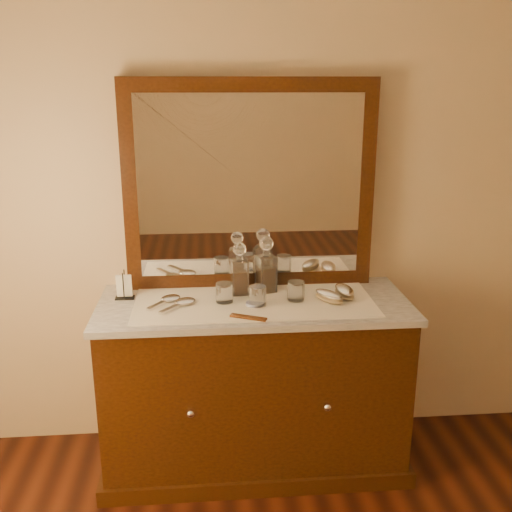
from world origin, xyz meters
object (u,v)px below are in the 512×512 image
(decanter_left, at_px, (240,274))
(decanter_right, at_px, (266,270))
(dresser_cabinet, at_px, (254,386))
(comb, at_px, (248,317))
(brush_near, at_px, (329,296))
(brush_far, at_px, (344,292))
(hand_mirror_outer, at_px, (168,299))
(hand_mirror_inner, at_px, (182,303))
(napkin_rack, at_px, (124,288))
(pin_dish, at_px, (254,304))
(mirror_frame, at_px, (250,186))

(decanter_left, bearing_deg, decanter_right, 10.49)
(dresser_cabinet, distance_m, decanter_left, 0.55)
(comb, relative_size, decanter_right, 0.59)
(brush_near, xyz_separation_m, brush_far, (0.09, 0.06, 0.00))
(brush_far, height_order, hand_mirror_outer, brush_far)
(brush_far, bearing_deg, brush_near, -146.75)
(dresser_cabinet, relative_size, hand_mirror_inner, 6.80)
(decanter_left, height_order, hand_mirror_inner, decanter_left)
(brush_near, distance_m, brush_far, 0.10)
(hand_mirror_inner, bearing_deg, napkin_rack, 157.04)
(hand_mirror_inner, bearing_deg, pin_dish, -5.99)
(decanter_right, bearing_deg, brush_far, -16.07)
(napkin_rack, xyz_separation_m, hand_mirror_inner, (0.27, -0.12, -0.04))
(napkin_rack, bearing_deg, brush_far, -4.09)
(decanter_left, bearing_deg, brush_near, -18.57)
(decanter_right, bearing_deg, hand_mirror_inner, -159.90)
(hand_mirror_outer, relative_size, hand_mirror_inner, 0.98)
(decanter_left, relative_size, hand_mirror_outer, 1.26)
(comb, bearing_deg, decanter_left, 117.86)
(dresser_cabinet, bearing_deg, brush_far, 2.82)
(decanter_left, bearing_deg, mirror_frame, 67.27)
(comb, height_order, hand_mirror_outer, hand_mirror_outer)
(decanter_left, bearing_deg, dresser_cabinet, -59.31)
(decanter_left, bearing_deg, hand_mirror_inner, -155.67)
(decanter_right, bearing_deg, brush_near, -30.04)
(hand_mirror_outer, bearing_deg, decanter_right, 11.85)
(mirror_frame, xyz_separation_m, hand_mirror_outer, (-0.40, -0.22, -0.49))
(mirror_frame, relative_size, comb, 7.37)
(mirror_frame, xyz_separation_m, pin_dish, (-0.01, -0.30, -0.49))
(mirror_frame, relative_size, brush_far, 6.83)
(hand_mirror_inner, bearing_deg, mirror_frame, 38.84)
(pin_dish, xyz_separation_m, decanter_left, (-0.05, 0.16, 0.09))
(decanter_left, height_order, brush_near, decanter_left)
(decanter_right, xyz_separation_m, hand_mirror_outer, (-0.47, -0.10, -0.10))
(decanter_left, xyz_separation_m, brush_far, (0.49, -0.08, -0.07))
(brush_far, distance_m, hand_mirror_outer, 0.83)
(mirror_frame, distance_m, comb, 0.67)
(pin_dish, xyz_separation_m, comb, (-0.04, -0.15, -0.00))
(dresser_cabinet, xyz_separation_m, brush_far, (0.43, 0.02, 0.47))
(brush_near, relative_size, brush_far, 1.02)
(dresser_cabinet, bearing_deg, mirror_frame, 90.00)
(brush_far, relative_size, hand_mirror_inner, 0.85)
(pin_dish, bearing_deg, decanter_left, 109.42)
(mirror_frame, height_order, pin_dish, mirror_frame)
(pin_dish, relative_size, hand_mirror_inner, 0.36)
(hand_mirror_outer, bearing_deg, pin_dish, -11.87)
(pin_dish, relative_size, brush_near, 0.41)
(mirror_frame, bearing_deg, brush_far, -27.52)
(napkin_rack, xyz_separation_m, decanter_right, (0.67, 0.03, 0.06))
(pin_dish, bearing_deg, dresser_cabinet, 84.60)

